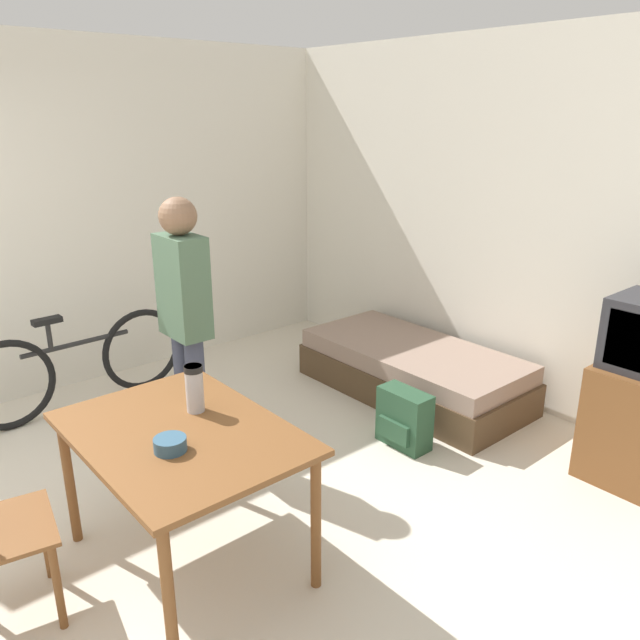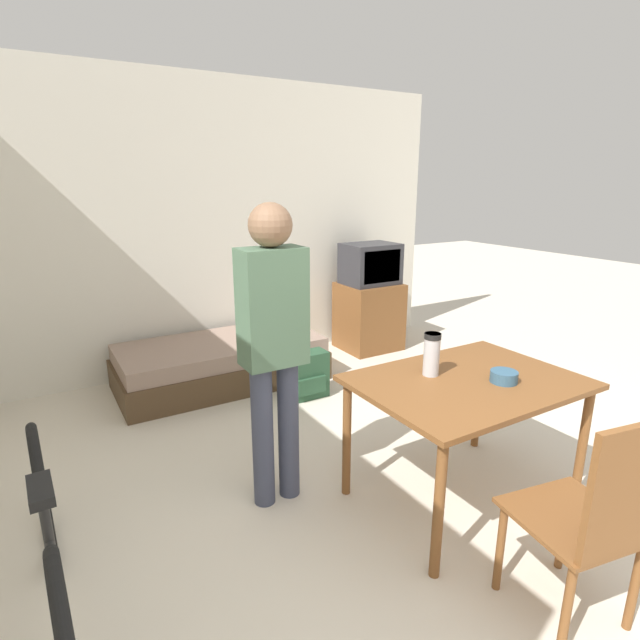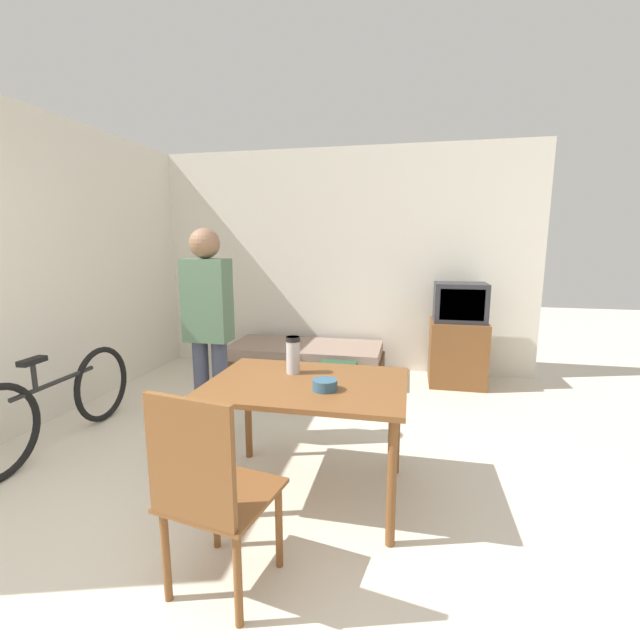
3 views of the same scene
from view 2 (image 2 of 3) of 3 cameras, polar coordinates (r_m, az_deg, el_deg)
wall_back at (r=4.88m, az=-12.89°, el=10.24°), size 5.10×0.06×2.70m
daybed at (r=4.60m, az=-11.19°, el=-4.79°), size 1.81×0.86×0.40m
tv at (r=5.39m, az=5.65°, el=2.21°), size 0.60×0.55×1.14m
dining_table at (r=2.88m, az=16.44°, el=-8.08°), size 1.20×0.87×0.74m
wooden_chair at (r=2.33m, az=29.19°, el=-18.81°), size 0.52×0.52×0.98m
bicycle at (r=2.46m, az=-28.32°, el=-22.32°), size 0.10×1.69×0.76m
person_standing at (r=2.66m, az=-5.37°, el=-1.92°), size 0.34×0.23×1.68m
thermos_flask at (r=2.82m, az=12.65°, el=-3.60°), size 0.09×0.09×0.24m
mate_bowl at (r=2.86m, az=20.27°, el=-6.09°), size 0.14×0.14×0.06m
backpack at (r=4.23m, az=-1.59°, el=-6.37°), size 0.37×0.21×0.40m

